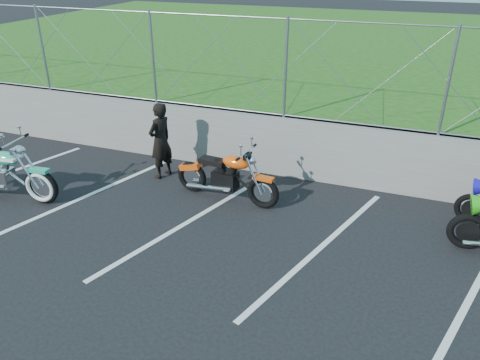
% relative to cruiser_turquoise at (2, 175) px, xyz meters
% --- Properties ---
extents(ground, '(90.00, 90.00, 0.00)m').
position_rel_cruiser_turquoise_xyz_m(ground, '(3.80, -0.53, -0.50)').
color(ground, black).
rests_on(ground, ground).
extents(retaining_wall, '(30.00, 0.22, 1.30)m').
position_rel_cruiser_turquoise_xyz_m(retaining_wall, '(3.80, 2.97, 0.15)').
color(retaining_wall, slate).
rests_on(retaining_wall, ground).
extents(grass_field, '(30.00, 20.00, 1.30)m').
position_rel_cruiser_turquoise_xyz_m(grass_field, '(3.80, 12.97, 0.15)').
color(grass_field, '#214F15').
rests_on(grass_field, ground).
extents(chain_link_fence, '(28.00, 0.03, 2.00)m').
position_rel_cruiser_turquoise_xyz_m(chain_link_fence, '(3.80, 2.97, 1.80)').
color(chain_link_fence, gray).
rests_on(chain_link_fence, retaining_wall).
extents(parking_lines, '(18.29, 4.31, 0.01)m').
position_rel_cruiser_turquoise_xyz_m(parking_lines, '(5.00, 0.47, -0.49)').
color(parking_lines, silver).
rests_on(parking_lines, ground).
extents(cruiser_turquoise, '(2.50, 0.79, 1.24)m').
position_rel_cruiser_turquoise_xyz_m(cruiser_turquoise, '(0.00, 0.00, 0.00)').
color(cruiser_turquoise, black).
rests_on(cruiser_turquoise, ground).
extents(naked_orange, '(2.21, 0.75, 1.10)m').
position_rel_cruiser_turquoise_xyz_m(naked_orange, '(4.14, 1.46, -0.03)').
color(naked_orange, black).
rests_on(naked_orange, ground).
extents(person_standing, '(0.53, 0.68, 1.64)m').
position_rel_cruiser_turquoise_xyz_m(person_standing, '(2.42, 1.96, 0.32)').
color(person_standing, black).
rests_on(person_standing, ground).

